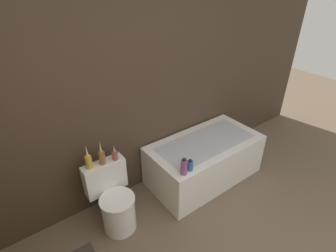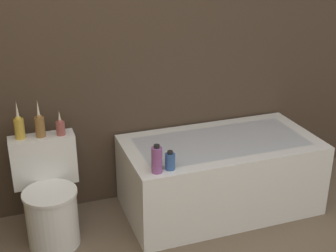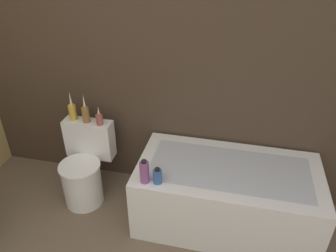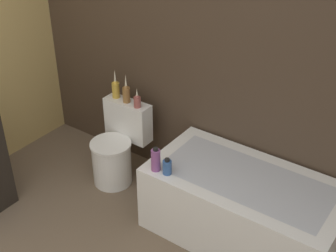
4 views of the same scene
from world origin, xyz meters
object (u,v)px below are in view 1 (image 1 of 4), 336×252
at_px(vase_bronze, 115,155).
at_px(vase_silver, 102,156).
at_px(bathtub, 204,160).
at_px(vase_gold, 88,161).
at_px(toilet, 114,201).
at_px(shampoo_bottle_short, 190,165).
at_px(shampoo_bottle_tall, 184,167).

bearing_deg(vase_bronze, vase_silver, 172.51).
distance_m(bathtub, vase_gold, 1.48).
bearing_deg(vase_gold, toilet, -53.28).
bearing_deg(toilet, vase_bronze, 47.77).
bearing_deg(vase_gold, vase_silver, -6.13).
distance_m(vase_bronze, shampoo_bottle_short, 0.78).
bearing_deg(bathtub, vase_gold, 171.87).
bearing_deg(vase_bronze, shampoo_bottle_short, -35.51).
relative_size(vase_silver, vase_bronze, 1.47).
height_order(bathtub, shampoo_bottle_short, shampoo_bottle_short).
xyz_separation_m(bathtub, shampoo_bottle_short, (-0.50, -0.28, 0.33)).
relative_size(bathtub, vase_silver, 5.49).
relative_size(toilet, vase_bronze, 3.97).
distance_m(vase_gold, shampoo_bottle_short, 1.02).
bearing_deg(toilet, shampoo_bottle_tall, -25.33).
height_order(bathtub, vase_silver, vase_silver).
bearing_deg(toilet, bathtub, -1.03).
bearing_deg(shampoo_bottle_short, vase_gold, 151.71).
height_order(vase_silver, shampoo_bottle_short, vase_silver).
distance_m(shampoo_bottle_tall, shampoo_bottle_short, 0.10).
bearing_deg(vase_silver, vase_gold, 173.87).
bearing_deg(vase_gold, shampoo_bottle_short, -28.29).
relative_size(vase_gold, vase_silver, 1.01).
bearing_deg(shampoo_bottle_short, shampoo_bottle_tall, -172.74).
height_order(bathtub, vase_bronze, vase_bronze).
relative_size(vase_bronze, shampoo_bottle_tall, 0.92).
xyz_separation_m(vase_silver, vase_bronze, (0.13, -0.02, -0.03)).
distance_m(bathtub, toilet, 1.25).
bearing_deg(toilet, vase_silver, 90.00).
xyz_separation_m(toilet, vase_gold, (-0.13, 0.17, 0.48)).
height_order(toilet, vase_bronze, vase_bronze).
bearing_deg(vase_gold, vase_bronze, -6.81).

